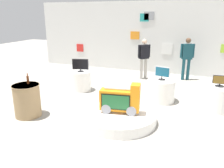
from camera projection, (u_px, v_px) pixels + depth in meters
ground_plane at (122, 124)px, 5.54m from camera, size 30.00×30.00×0.00m
back_wall_display at (163, 38)px, 9.98m from camera, size 12.12×0.13×3.11m
main_display_pedestal at (120, 117)px, 5.64m from camera, size 1.79×1.79×0.25m
novelty_firetruck_tv at (120, 101)px, 5.50m from camera, size 0.99×0.48×0.74m
display_pedestal_left_rear at (81, 81)px, 7.93m from camera, size 0.68×0.68×0.67m
tv_on_left_rear at (80, 65)px, 7.76m from camera, size 0.55×0.21×0.43m
display_pedestal_center_rear at (161, 90)px, 6.95m from camera, size 0.83×0.83×0.67m
tv_on_center_rear at (162, 73)px, 6.78m from camera, size 0.45×0.20×0.40m
display_pedestal_right_rear at (218, 98)px, 6.32m from camera, size 0.87×0.87×0.67m
tv_on_right_rear at (220, 81)px, 6.18m from camera, size 0.39×0.23×0.31m
side_table_round at (27, 100)px, 5.89m from camera, size 0.69×0.69×0.84m
bottle_on_side_table at (28, 80)px, 5.85m from camera, size 0.06×0.06×0.27m
shopper_browsing_near_truck at (144, 56)px, 9.20m from camera, size 0.42×0.42×1.62m
shopper_browsing_rear at (187, 56)px, 9.02m from camera, size 0.52×0.33×1.67m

